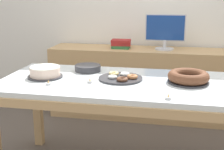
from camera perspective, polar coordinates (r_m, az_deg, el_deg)
wall_back at (r=3.69m, az=6.35°, el=13.47°), size 8.00×0.10×2.60m
dining_table at (r=2.28m, az=2.62°, el=-3.28°), size 1.87×0.85×0.77m
sideboard at (r=3.53m, az=5.52°, el=-1.51°), size 2.05×0.44×0.79m
computer_monitor at (r=3.40m, az=9.68°, el=7.74°), size 0.42×0.20×0.38m
book_stack at (r=3.46m, az=1.66°, el=5.71°), size 0.23×0.17×0.09m
cake_chocolate_round at (r=2.40m, az=-12.14°, el=0.51°), size 0.26×0.26×0.08m
cake_golden_bundt at (r=2.26m, az=13.79°, el=-0.38°), size 0.29×0.29×0.08m
pastry_platter at (r=2.29m, az=1.67°, el=-0.50°), size 0.32×0.32×0.04m
plate_stack at (r=2.54m, az=-4.45°, el=1.28°), size 0.21×0.21×0.05m
tealight_left_edge at (r=2.21m, az=-11.53°, el=-1.50°), size 0.04×0.04×0.04m
tealight_near_front at (r=1.90m, az=10.25°, el=-4.10°), size 0.04×0.04×0.04m
tealight_centre at (r=2.21m, az=-4.05°, el=-1.18°), size 0.04×0.04×0.04m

